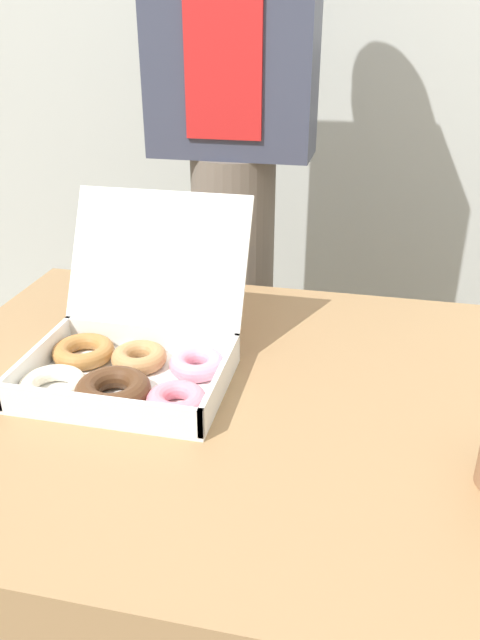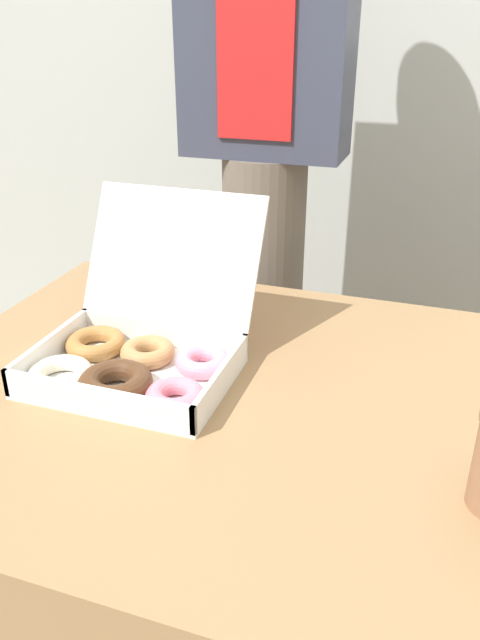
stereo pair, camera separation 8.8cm
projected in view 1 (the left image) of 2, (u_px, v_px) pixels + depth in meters
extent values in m
cube|color=#B2B7B2|center=(346.00, 5.00, 1.73)|extent=(10.00, 0.05, 2.60)
cube|color=#99754C|center=(264.00, 570.00, 1.12)|extent=(1.16, 0.83, 0.75)
cube|color=white|center=(128.00, 384.00, 0.98)|extent=(0.31, 0.23, 0.01)
cube|color=white|center=(38.00, 359.00, 1.00)|extent=(0.01, 0.23, 0.04)
cube|color=white|center=(221.00, 381.00, 0.94)|extent=(0.01, 0.23, 0.04)
cube|color=white|center=(96.00, 410.00, 0.87)|extent=(0.31, 0.01, 0.04)
cube|color=white|center=(151.00, 337.00, 1.07)|extent=(0.31, 0.01, 0.04)
cube|color=white|center=(158.00, 257.00, 1.06)|extent=(0.31, 0.11, 0.21)
torus|color=silver|center=(53.00, 385.00, 0.94)|extent=(0.14, 0.14, 0.03)
torus|color=#A87038|center=(84.00, 351.00, 1.04)|extent=(0.14, 0.14, 0.03)
torus|color=#4C2D19|center=(113.00, 391.00, 0.92)|extent=(0.12, 0.12, 0.04)
torus|color=#B27F4C|center=(139.00, 357.00, 1.02)|extent=(0.13, 0.13, 0.03)
torus|color=pink|center=(176.00, 400.00, 0.91)|extent=(0.12, 0.12, 0.03)
torus|color=pink|center=(197.00, 364.00, 1.00)|extent=(0.13, 0.13, 0.03)
cylinder|color=#665B51|center=(234.00, 342.00, 1.66)|extent=(0.20, 0.20, 0.98)
cube|color=#383D51|center=(232.00, 6.00, 1.31)|extent=(0.37, 0.16, 0.62)
cube|color=red|center=(223.00, 39.00, 1.26)|extent=(0.16, 0.01, 0.40)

